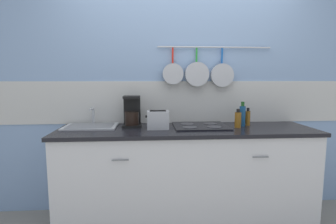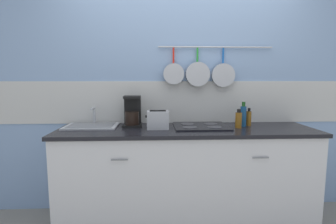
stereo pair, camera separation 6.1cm
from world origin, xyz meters
name	(u,v)px [view 1 (the left image)]	position (x,y,z in m)	size (l,w,h in m)	color
ground_plane	(186,221)	(0.00, 0.00, 0.00)	(12.00, 12.00, 0.00)	gray
wall_back	(182,91)	(0.00, 0.36, 1.28)	(7.20, 0.15, 2.60)	#84A3CC
cabinet_base	(186,178)	(0.00, 0.00, 0.45)	(2.38, 0.62, 0.90)	silver
countertop	(187,130)	(0.00, 0.00, 0.92)	(2.42, 0.64, 0.03)	black
sink_basin	(91,126)	(-0.92, 0.13, 0.96)	(0.50, 0.35, 0.18)	#B7BABF
coffee_maker	(132,114)	(-0.52, 0.15, 1.06)	(0.18, 0.20, 0.30)	black
toaster	(158,120)	(-0.27, 0.00, 1.02)	(0.22, 0.14, 0.17)	#B7BABF
cooktop	(200,126)	(0.15, 0.08, 0.95)	(0.52, 0.45, 0.01)	black
bottle_olive_oil	(238,119)	(0.50, 0.01, 1.02)	(0.06, 0.06, 0.18)	#8C5919
bottle_dish_soap	(242,115)	(0.57, 0.09, 1.05)	(0.06, 0.06, 0.24)	navy
bottle_hot_sauce	(248,118)	(0.64, 0.12, 1.02)	(0.05, 0.05, 0.18)	#8C5919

